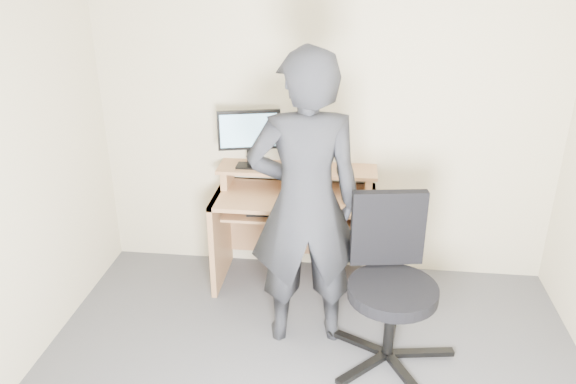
% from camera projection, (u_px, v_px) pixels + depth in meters
% --- Properties ---
extents(back_wall, '(3.50, 0.02, 2.50)m').
position_uv_depth(back_wall, '(326.00, 120.00, 4.21)').
color(back_wall, beige).
rests_on(back_wall, ground).
extents(desk, '(1.20, 0.60, 0.91)m').
position_uv_depth(desk, '(296.00, 215.00, 4.31)').
color(desk, tan).
rests_on(desk, ground).
extents(monitor, '(0.46, 0.14, 0.44)m').
position_uv_depth(monitor, '(249.00, 134.00, 4.14)').
color(monitor, black).
rests_on(monitor, desk).
extents(external_drive, '(0.09, 0.14, 0.20)m').
position_uv_depth(external_drive, '(297.00, 154.00, 4.22)').
color(external_drive, black).
rests_on(external_drive, desk).
extents(travel_mug, '(0.09, 0.09, 0.19)m').
position_uv_depth(travel_mug, '(324.00, 158.00, 4.16)').
color(travel_mug, silver).
rests_on(travel_mug, desk).
extents(smartphone, '(0.08, 0.14, 0.01)m').
position_uv_depth(smartphone, '(341.00, 170.00, 4.17)').
color(smartphone, black).
rests_on(smartphone, desk).
extents(charger, '(0.05, 0.05, 0.03)m').
position_uv_depth(charger, '(263.00, 167.00, 4.20)').
color(charger, black).
rests_on(charger, desk).
extents(headphones, '(0.19, 0.19, 0.06)m').
position_uv_depth(headphones, '(260.00, 161.00, 4.34)').
color(headphones, silver).
rests_on(headphones, desk).
extents(keyboard, '(0.48, 0.23, 0.03)m').
position_uv_depth(keyboard, '(278.00, 210.00, 4.13)').
color(keyboard, black).
rests_on(keyboard, desk).
extents(mouse, '(0.11, 0.08, 0.04)m').
position_uv_depth(mouse, '(350.00, 201.00, 4.02)').
color(mouse, black).
rests_on(mouse, desk).
extents(office_chair, '(0.83, 0.83, 1.05)m').
position_uv_depth(office_chair, '(390.00, 276.00, 3.47)').
color(office_chair, black).
rests_on(office_chair, ground).
extents(person, '(0.79, 0.59, 1.96)m').
position_uv_depth(person, '(305.00, 204.00, 3.48)').
color(person, black).
rests_on(person, ground).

